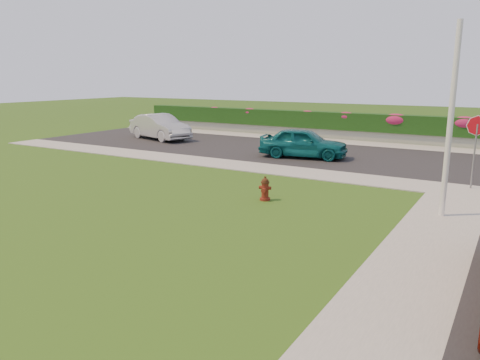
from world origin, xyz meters
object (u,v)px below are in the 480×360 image
Objects in this scene: sedan_teal at (303,143)px; sedan_silver at (160,127)px; fire_hydrant at (265,189)px; utility_pole at (450,122)px; stop_sign at (476,134)px.

sedan_teal is 10.78m from sedan_silver.
fire_hydrant is 16.15m from sedan_silver.
utility_pole reaches higher than sedan_teal.
sedan_silver reaches higher than sedan_teal.
sedan_silver is 1.81× the size of stop_sign.
sedan_teal is 8.45m from stop_sign.
stop_sign reaches higher than sedan_teal.
sedan_silver is (-10.66, 1.66, 0.06)m from sedan_teal.
stop_sign is at bearing -87.53° from sedan_silver.
sedan_silver is 20.21m from utility_pole.
stop_sign reaches higher than fire_hydrant.
fire_hydrant is 5.86m from utility_pole.
utility_pole is (18.11, -8.78, 1.90)m from sedan_silver.
fire_hydrant is 8.43m from sedan_teal.
sedan_silver is at bearing 132.33° from fire_hydrant.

